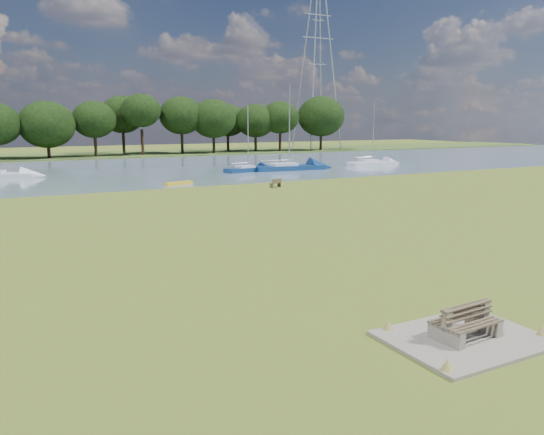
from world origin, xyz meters
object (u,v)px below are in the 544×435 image
bench_pair (466,323)px  sailboat_6 (248,168)px  sailboat_5 (372,162)px  kayak (179,183)px  sailboat_3 (288,166)px  pylon (318,38)px  riverbank_bench (276,183)px

bench_pair → sailboat_6: 49.20m
bench_pair → sailboat_5: (33.91, 46.72, 0.02)m
kayak → sailboat_5: 30.84m
sailboat_3 → sailboat_6: size_ratio=1.33×
bench_pair → sailboat_6: sailboat_6 is taller
bench_pair → sailboat_6: (15.58, 46.67, -0.01)m
pylon → sailboat_5: 45.76m
kayak → sailboat_5: (29.58, 8.72, 0.34)m
kayak → bench_pair: bearing=-112.4°
riverbank_bench → sailboat_3: (9.25, 13.93, 0.16)m
pylon → sailboat_3: pylon is taller
sailboat_3 → riverbank_bench: bearing=-118.9°
sailboat_6 → sailboat_5: bearing=-13.1°
kayak → riverbank_bench: bearing=-54.3°
bench_pair → kayak: size_ratio=0.70×
bench_pair → riverbank_bench: bench_pair is taller
sailboat_3 → sailboat_5: 13.12m
sailboat_3 → sailboat_6: sailboat_3 is taller
riverbank_bench → pylon: size_ratio=0.04×
pylon → sailboat_3: 51.95m
bench_pair → sailboat_5: size_ratio=0.22×
sailboat_3 → kayak: bearing=-148.8°
sailboat_5 → bench_pair: bearing=-125.3°
kayak → sailboat_5: sailboat_5 is taller
bench_pair → sailboat_5: 57.72m
bench_pair → kayak: bench_pair is taller
kayak → sailboat_6: 14.21m
kayak → sailboat_5: size_ratio=0.32×
kayak → sailboat_3: size_ratio=0.27×
kayak → pylon: pylon is taller
riverbank_bench → bench_pair: bearing=-132.2°
bench_pair → sailboat_3: 50.67m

